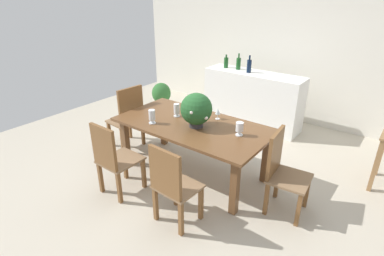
# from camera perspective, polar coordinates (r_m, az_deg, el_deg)

# --- Properties ---
(ground_plane) EXTENTS (7.04, 7.04, 0.00)m
(ground_plane) POSITION_cam_1_polar(r_m,az_deg,el_deg) (4.46, 1.20, -7.33)
(ground_plane) COLOR #BCB29E
(back_wall) EXTENTS (6.40, 0.10, 2.60)m
(back_wall) POSITION_cam_1_polar(r_m,az_deg,el_deg) (6.18, 16.10, 13.81)
(back_wall) COLOR silver
(back_wall) RESTS_ON ground
(dining_table) EXTENTS (2.03, 1.06, 0.74)m
(dining_table) POSITION_cam_1_polar(r_m,az_deg,el_deg) (4.06, 0.11, -0.39)
(dining_table) COLOR brown
(dining_table) RESTS_ON ground
(chair_head_end) EXTENTS (0.47, 0.51, 1.02)m
(chair_head_end) POSITION_cam_1_polar(r_m,az_deg,el_deg) (4.88, -11.73, 2.36)
(chair_head_end) COLOR brown
(chair_head_end) RESTS_ON ground
(chair_foot_end) EXTENTS (0.47, 0.49, 0.97)m
(chair_foot_end) POSITION_cam_1_polar(r_m,az_deg,el_deg) (3.58, 16.34, -7.26)
(chair_foot_end) COLOR brown
(chair_foot_end) RESTS_ON ground
(chair_near_right) EXTENTS (0.47, 0.42, 0.95)m
(chair_near_right) POSITION_cam_1_polar(r_m,az_deg,el_deg) (3.22, -3.81, -10.22)
(chair_near_right) COLOR brown
(chair_near_right) RESTS_ON ground
(chair_near_left) EXTENTS (0.44, 0.48, 0.96)m
(chair_near_left) POSITION_cam_1_polar(r_m,az_deg,el_deg) (3.79, -14.47, -5.27)
(chair_near_left) COLOR brown
(chair_near_left) RESTS_ON ground
(flower_centerpiece) EXTENTS (0.41, 0.40, 0.44)m
(flower_centerpiece) POSITION_cam_1_polar(r_m,az_deg,el_deg) (3.85, 0.81, 3.46)
(flower_centerpiece) COLOR #333338
(flower_centerpiece) RESTS_ON dining_table
(crystal_vase_left) EXTENTS (0.09, 0.09, 0.17)m
(crystal_vase_left) POSITION_cam_1_polar(r_m,az_deg,el_deg) (3.70, 8.84, 0.06)
(crystal_vase_left) COLOR silver
(crystal_vase_left) RESTS_ON dining_table
(crystal_vase_center_near) EXTENTS (0.09, 0.09, 0.18)m
(crystal_vase_center_near) POSITION_cam_1_polar(r_m,az_deg,el_deg) (4.22, -2.88, 3.46)
(crystal_vase_center_near) COLOR silver
(crystal_vase_center_near) RESTS_ON dining_table
(crystal_vase_right) EXTENTS (0.09, 0.09, 0.19)m
(crystal_vase_right) POSITION_cam_1_polar(r_m,az_deg,el_deg) (4.02, -7.45, 2.27)
(crystal_vase_right) COLOR silver
(crystal_vase_right) RESTS_ON dining_table
(wine_glass) EXTENTS (0.07, 0.07, 0.15)m
(wine_glass) POSITION_cam_1_polar(r_m,az_deg,el_deg) (4.14, 4.81, 3.05)
(wine_glass) COLOR silver
(wine_glass) RESTS_ON dining_table
(kitchen_counter) EXTENTS (1.80, 0.52, 0.99)m
(kitchen_counter) POSITION_cam_1_polar(r_m,az_deg,el_deg) (5.76, 11.15, 5.26)
(kitchen_counter) COLOR white
(kitchen_counter) RESTS_ON ground
(wine_bottle_amber) EXTENTS (0.08, 0.08, 0.29)m
(wine_bottle_amber) POSITION_cam_1_polar(r_m,az_deg,el_deg) (5.79, 8.63, 11.79)
(wine_bottle_amber) COLOR #194C1E
(wine_bottle_amber) RESTS_ON kitchen_counter
(wine_bottle_green) EXTENTS (0.08, 0.08, 0.30)m
(wine_bottle_green) POSITION_cam_1_polar(r_m,az_deg,el_deg) (5.60, 10.57, 11.29)
(wine_bottle_green) COLOR #0F1E38
(wine_bottle_green) RESTS_ON kitchen_counter
(wine_bottle_clear) EXTENTS (0.08, 0.08, 0.24)m
(wine_bottle_clear) POSITION_cam_1_polar(r_m,az_deg,el_deg) (5.90, 6.35, 12.03)
(wine_bottle_clear) COLOR #194C1E
(wine_bottle_clear) RESTS_ON kitchen_counter
(potted_plant_floor) EXTENTS (0.40, 0.40, 0.54)m
(potted_plant_floor) POSITION_cam_1_polar(r_m,az_deg,el_deg) (6.60, -5.71, 6.23)
(potted_plant_floor) COLOR brown
(potted_plant_floor) RESTS_ON ground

